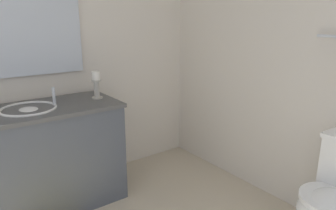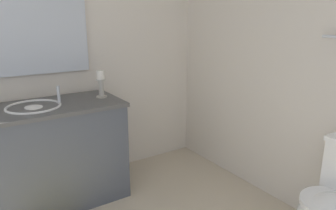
# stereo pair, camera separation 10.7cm
# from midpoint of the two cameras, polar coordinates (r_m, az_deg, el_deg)

# --- Properties ---
(wall_back) EXTENTS (2.44, 0.04, 2.45)m
(wall_back) POSITION_cam_midpoint_polar(r_m,az_deg,el_deg) (2.58, 21.67, 9.22)
(wall_back) COLOR silver
(wall_back) RESTS_ON ground
(wall_left) EXTENTS (0.04, 2.93, 2.45)m
(wall_left) POSITION_cam_midpoint_polar(r_m,az_deg,el_deg) (2.78, -20.33, 9.74)
(wall_left) COLOR silver
(wall_left) RESTS_ON ground
(vanity_cabinet) EXTENTS (0.58, 1.32, 0.83)m
(vanity_cabinet) POSITION_cam_midpoint_polar(r_m,az_deg,el_deg) (2.63, -21.59, -9.07)
(vanity_cabinet) COLOR #474C56
(vanity_cabinet) RESTS_ON ground
(sink_basin) EXTENTS (0.40, 0.40, 0.24)m
(sink_basin) POSITION_cam_midpoint_polar(r_m,az_deg,el_deg) (2.50, -22.42, -1.22)
(sink_basin) COLOR white
(sink_basin) RESTS_ON vanity_cabinet
(mirror) EXTENTS (0.02, 1.08, 0.70)m
(mirror) POSITION_cam_midpoint_polar(r_m,az_deg,el_deg) (2.69, -24.98, 12.36)
(mirror) COLOR silver
(candle_holder_tall) EXTENTS (0.09, 0.09, 0.23)m
(candle_holder_tall) POSITION_cam_midpoint_polar(r_m,az_deg,el_deg) (2.62, -11.17, 3.91)
(candle_holder_tall) COLOR #B7B2A5
(candle_holder_tall) RESTS_ON vanity_cabinet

